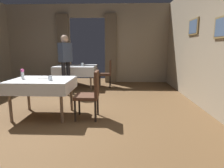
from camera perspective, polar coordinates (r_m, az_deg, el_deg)
ground at (r=3.96m, az=-16.77°, el=-9.83°), size 10.08×10.08×0.00m
wall_back at (r=7.78m, az=-7.28°, el=11.83°), size 6.40×0.27×3.00m
dining_table_mid at (r=4.04m, az=-20.00°, el=0.04°), size 1.19×0.95×0.75m
dining_table_far at (r=6.76m, az=-10.69°, el=4.55°), size 1.38×1.07×0.75m
chair_mid_right at (r=3.70m, az=-6.31°, el=-2.52°), size 0.45×0.44×0.93m
chair_far_right at (r=6.74m, az=-1.47°, el=3.54°), size 0.44×0.44×0.93m
flower_vase_mid at (r=4.15m, az=-25.05°, el=2.84°), size 0.07×0.07×0.21m
plate_mid_b at (r=4.11m, az=-19.71°, el=1.65°), size 0.21×0.21×0.01m
glass_mid_c at (r=3.79m, az=-17.85°, el=1.66°), size 0.08×0.08×0.09m
glass_far_a at (r=6.66m, az=-14.10°, el=5.60°), size 0.07×0.07×0.10m
glass_far_b at (r=6.55m, az=-8.78°, el=5.75°), size 0.08×0.08×0.11m
plate_far_c at (r=6.52m, az=-12.12°, el=5.18°), size 0.19×0.19×0.01m
person_waiter_by_doorway at (r=5.83m, az=-13.66°, el=7.13°), size 0.38×0.42×1.72m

